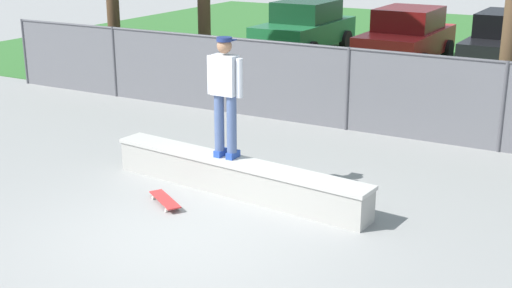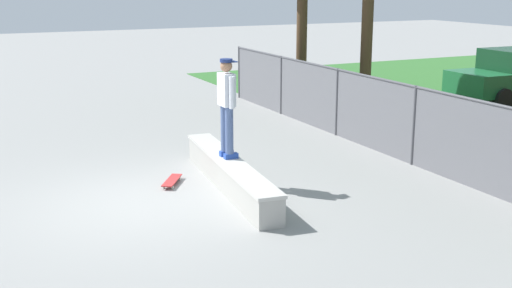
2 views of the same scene
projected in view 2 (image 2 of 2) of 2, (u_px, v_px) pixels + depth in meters
The scene contains 5 objects.
ground_plane at pixel (145, 203), 11.34m from camera, with size 80.00×80.00×0.00m, color gray.
concrete_ledge at pixel (230, 174), 12.11m from camera, with size 4.50×0.94×0.54m.
skateboarder at pixel (227, 103), 11.99m from camera, with size 0.60×0.31×1.84m.
skateboard at pixel (172, 180), 12.39m from camera, with size 0.78×0.60×0.09m.
chainlink_fence at pixel (414, 122), 13.51m from camera, with size 17.84×0.07×1.67m.
Camera 2 is at (10.53, -2.87, 3.76)m, focal length 46.00 mm.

